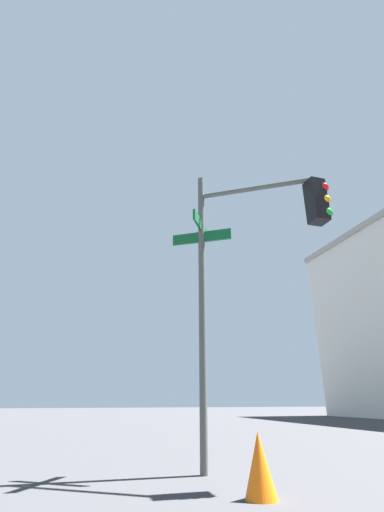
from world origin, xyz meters
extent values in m
cylinder|color=#474C47|center=(-7.49, -6.90, 2.52)|extent=(0.12, 0.12, 5.03)
cylinder|color=#474C47|center=(-6.94, -6.03, 4.63)|extent=(1.18, 1.78, 0.09)
cube|color=black|center=(-6.39, -5.17, 4.18)|extent=(0.28, 0.28, 0.80)
sphere|color=red|center=(-6.30, -5.04, 4.43)|extent=(0.18, 0.18, 0.18)
sphere|color=orange|center=(-6.30, -5.04, 4.18)|extent=(0.18, 0.18, 0.18)
sphere|color=green|center=(-6.30, -5.04, 3.93)|extent=(0.18, 0.18, 0.18)
cube|color=#0F5128|center=(-7.49, -6.90, 3.78)|extent=(0.63, 0.95, 0.20)
cube|color=#0F5128|center=(-7.49, -6.90, 4.00)|extent=(0.86, 0.57, 0.20)
cone|color=orange|center=(-6.02, -6.72, 0.34)|extent=(0.36, 0.36, 0.67)
camera|label=1|loc=(-1.83, -8.71, 1.00)|focal=25.10mm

